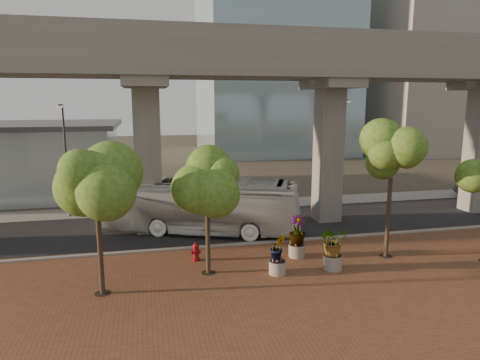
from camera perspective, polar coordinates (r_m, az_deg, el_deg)
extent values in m
plane|color=#3D3A2C|center=(26.90, 1.24, -7.25)|extent=(160.00, 160.00, 0.00)
cube|color=brown|center=(19.73, 6.93, -14.06)|extent=(70.00, 13.00, 0.06)
cube|color=black|center=(28.76, 0.29, -6.03)|extent=(90.00, 8.00, 0.04)
cube|color=gray|center=(25.04, 2.34, -8.44)|extent=(70.00, 0.25, 0.16)
cube|color=gray|center=(33.95, -1.77, -3.43)|extent=(90.00, 3.00, 0.06)
cube|color=gray|center=(26.11, 1.12, 15.55)|extent=(72.00, 2.40, 1.80)
cube|color=gray|center=(29.22, -0.41, 15.01)|extent=(72.00, 2.40, 1.80)
cube|color=gray|center=(25.21, 1.75, 18.93)|extent=(72.00, 0.12, 1.00)
cube|color=gray|center=(30.43, -0.87, 17.48)|extent=(72.00, 0.12, 1.00)
cube|color=gray|center=(75.27, 23.99, 12.52)|extent=(18.00, 16.00, 24.00)
imported|color=silver|center=(26.88, -5.19, -3.49)|extent=(12.57, 7.30, 3.45)
cylinder|color=maroon|center=(22.66, -5.88, -10.48)|extent=(0.44, 0.44, 0.10)
cylinder|color=maroon|center=(22.54, -5.90, -9.65)|extent=(0.29, 0.29, 0.71)
sphere|color=maroon|center=(22.42, -5.92, -8.80)|extent=(0.34, 0.34, 0.34)
cylinder|color=maroon|center=(22.37, -5.92, -8.42)|extent=(0.10, 0.10, 0.12)
cylinder|color=maroon|center=(22.52, -5.90, -9.50)|extent=(0.49, 0.19, 0.19)
cylinder|color=gray|center=(21.83, 12.24, -10.65)|extent=(0.91, 0.91, 0.71)
imported|color=#2C5E18|center=(21.45, 12.35, -7.86)|extent=(2.03, 2.03, 1.52)
cylinder|color=gray|center=(23.14, 7.57, -9.31)|extent=(0.86, 0.86, 0.67)
imported|color=#2C5E18|center=(22.79, 7.64, -6.66)|extent=(2.10, 2.10, 1.58)
cylinder|color=#AFA89E|center=(20.90, 5.01, -11.54)|extent=(0.82, 0.82, 0.64)
imported|color=#2C5E18|center=(20.54, 5.06, -8.95)|extent=(1.82, 1.82, 1.36)
cylinder|color=#3F2F24|center=(19.25, -18.12, -9.34)|extent=(0.22, 0.22, 3.57)
cylinder|color=black|center=(19.91, -17.82, -14.17)|extent=(0.70, 0.70, 0.01)
cylinder|color=#3F2F24|center=(20.51, -4.30, -7.74)|extent=(0.22, 0.22, 3.47)
cylinder|color=black|center=(21.11, -4.23, -12.20)|extent=(0.70, 0.70, 0.01)
cylinder|color=#3F2F24|center=(23.78, 19.14, -4.79)|extent=(0.22, 0.22, 4.22)
cylinder|color=black|center=(24.40, 18.84, -9.57)|extent=(0.70, 0.70, 0.01)
cylinder|color=#2C2D31|center=(32.36, -22.15, 2.23)|extent=(0.14, 0.14, 7.88)
cube|color=#2C2D31|center=(31.60, -22.79, 9.20)|extent=(0.15, 0.99, 0.15)
cube|color=silver|center=(31.12, -22.94, 9.00)|extent=(0.39, 0.20, 0.12)
cylinder|color=#2C2C31|center=(35.81, 13.12, 3.72)|extent=(0.14, 0.14, 8.20)
cube|color=#2C2C31|center=(35.12, 13.76, 10.28)|extent=(0.15, 1.03, 0.15)
cube|color=silver|center=(34.66, 14.13, 10.09)|extent=(0.41, 0.21, 0.12)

